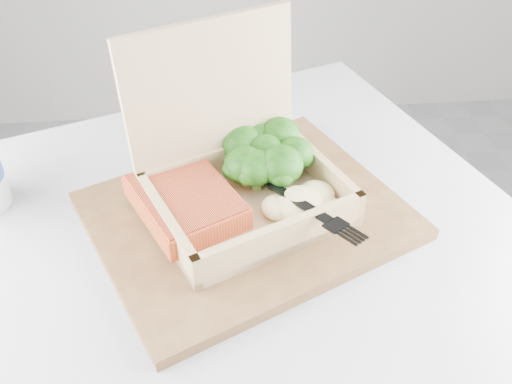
{
  "coord_description": "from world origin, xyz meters",
  "views": [
    {
      "loc": [
        0.58,
        0.13,
        1.16
      ],
      "look_at": [
        0.62,
        0.63,
        0.74
      ],
      "focal_mm": 40.0,
      "sensor_mm": 36.0,
      "label": 1
    }
  ],
  "objects": [
    {
      "name": "broccoli_pile",
      "position": [
        0.64,
        0.69,
        0.74
      ],
      "size": [
        0.12,
        0.12,
        0.04
      ],
      "primitive_type": null,
      "color": "#2C7219",
      "rests_on": "takeout_container"
    },
    {
      "name": "cafe_table",
      "position": [
        0.59,
        0.57,
        0.52
      ],
      "size": [
        0.91,
        0.91,
        0.7
      ],
      "rotation": [
        0.0,
        0.0,
        0.35
      ],
      "color": "black",
      "rests_on": "floor"
    },
    {
      "name": "serving_tray",
      "position": [
        0.61,
        0.63,
        0.71
      ],
      "size": [
        0.43,
        0.4,
        0.01
      ],
      "primitive_type": "cube",
      "rotation": [
        0.0,
        0.0,
        0.44
      ],
      "color": "brown",
      "rests_on": "cafe_table"
    },
    {
      "name": "mashed_potatoes",
      "position": [
        0.67,
        0.61,
        0.74
      ],
      "size": [
        0.09,
        0.08,
        0.03
      ],
      "primitive_type": "ellipsoid",
      "color": "beige",
      "rests_on": "takeout_container"
    },
    {
      "name": "takeout_container",
      "position": [
        0.6,
        0.66,
        0.76
      ],
      "size": [
        0.27,
        0.25,
        0.2
      ],
      "rotation": [
        0.0,
        0.0,
        0.42
      ],
      "color": "tan",
      "rests_on": "serving_tray"
    },
    {
      "name": "receipt",
      "position": [
        0.58,
        0.84,
        0.7
      ],
      "size": [
        0.12,
        0.15,
        0.0
      ],
      "primitive_type": "cube",
      "rotation": [
        0.0,
        0.0,
        0.42
      ],
      "color": "white",
      "rests_on": "cafe_table"
    },
    {
      "name": "plastic_fork",
      "position": [
        0.65,
        0.63,
        0.75
      ],
      "size": [
        0.11,
        0.15,
        0.02
      ],
      "rotation": [
        0.0,
        0.0,
        3.73
      ],
      "color": "black",
      "rests_on": "mashed_potatoes"
    },
    {
      "name": "salmon_fillet",
      "position": [
        0.54,
        0.63,
        0.74
      ],
      "size": [
        0.15,
        0.16,
        0.03
      ],
      "primitive_type": "cube",
      "rotation": [
        0.0,
        0.0,
        0.46
      ],
      "color": "#D04628",
      "rests_on": "takeout_container"
    }
  ]
}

